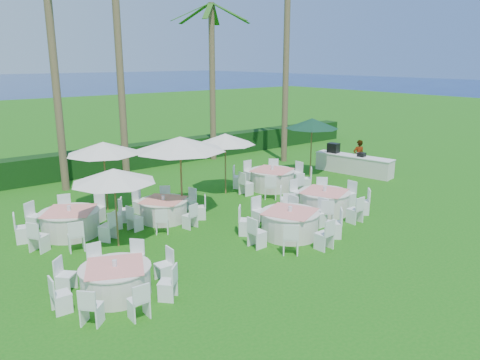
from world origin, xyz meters
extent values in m
plane|color=#156110|center=(0.00, 0.00, 0.00)|extent=(120.00, 120.00, 0.00)
cube|color=black|center=(0.00, 12.00, 0.60)|extent=(34.00, 1.00, 1.20)
cylinder|color=silver|center=(-4.55, -0.07, 0.35)|extent=(1.63, 1.63, 0.71)
cylinder|color=silver|center=(-4.55, -0.07, 0.72)|extent=(1.69, 1.69, 0.03)
cube|color=#F8897E|center=(-4.55, -0.07, 0.74)|extent=(1.74, 1.74, 0.01)
cylinder|color=silver|center=(-4.55, -0.07, 0.83)|extent=(0.11, 0.11, 0.15)
cube|color=white|center=(-3.62, 0.80, 0.42)|extent=(0.56, 0.56, 0.85)
cube|color=white|center=(-4.50, 1.20, 0.42)|extent=(0.41, 0.41, 0.85)
cube|color=white|center=(-5.41, 0.86, 0.42)|extent=(0.56, 0.56, 0.85)
cube|color=white|center=(-5.82, -0.03, 0.42)|extent=(0.41, 0.41, 0.85)
cube|color=white|center=(-5.47, -0.94, 0.42)|extent=(0.56, 0.56, 0.85)
cube|color=white|center=(-4.59, -1.34, 0.42)|extent=(0.41, 0.41, 0.85)
cube|color=white|center=(-3.68, -1.00, 0.42)|extent=(0.56, 0.56, 0.85)
cube|color=white|center=(-3.28, -0.11, 0.42)|extent=(0.41, 0.41, 0.85)
cylinder|color=silver|center=(1.40, 0.15, 0.39)|extent=(1.79, 1.79, 0.78)
cylinder|color=silver|center=(1.40, 0.15, 0.79)|extent=(1.87, 1.87, 0.03)
cube|color=#F8897E|center=(1.40, 0.15, 0.81)|extent=(1.92, 1.92, 0.01)
cylinder|color=silver|center=(1.40, 0.15, 0.90)|extent=(0.12, 0.12, 0.17)
cube|color=white|center=(2.80, 0.20, 0.47)|extent=(0.45, 0.45, 0.93)
cube|color=white|center=(2.35, 1.17, 0.47)|extent=(0.62, 0.62, 0.93)
cube|color=white|center=(1.35, 1.55, 0.47)|extent=(0.45, 0.45, 0.93)
cube|color=white|center=(0.37, 1.11, 0.47)|extent=(0.62, 0.62, 0.93)
cube|color=white|center=(0.00, 0.10, 0.47)|extent=(0.45, 0.45, 0.93)
cube|color=white|center=(0.44, -0.87, 0.47)|extent=(0.62, 0.62, 0.93)
cube|color=white|center=(1.44, -1.25, 0.47)|extent=(0.45, 0.45, 0.93)
cube|color=white|center=(2.42, -0.81, 0.47)|extent=(0.62, 0.62, 0.93)
cylinder|color=silver|center=(4.02, 1.05, 0.39)|extent=(1.78, 1.78, 0.77)
cylinder|color=silver|center=(4.02, 1.05, 0.78)|extent=(1.85, 1.85, 0.03)
cube|color=#F8897E|center=(4.02, 1.05, 0.81)|extent=(1.88, 1.88, 0.01)
cylinder|color=silver|center=(4.02, 1.05, 0.89)|extent=(0.12, 0.12, 0.16)
cube|color=white|center=(5.41, 1.06, 0.46)|extent=(0.44, 0.44, 0.93)
cube|color=white|center=(4.99, 2.04, 0.46)|extent=(0.61, 0.61, 0.93)
cube|color=white|center=(4.01, 2.44, 0.46)|extent=(0.44, 0.44, 0.93)
cube|color=white|center=(3.03, 2.03, 0.46)|extent=(0.61, 0.61, 0.93)
cube|color=white|center=(2.63, 1.04, 0.46)|extent=(0.44, 0.44, 0.93)
cube|color=white|center=(3.04, 0.06, 0.46)|extent=(0.61, 0.61, 0.93)
cube|color=white|center=(4.03, -0.34, 0.46)|extent=(0.44, 0.44, 0.93)
cube|color=white|center=(5.01, 0.08, 0.46)|extent=(0.61, 0.61, 0.93)
cylinder|color=silver|center=(-4.04, 4.54, 0.39)|extent=(1.78, 1.78, 0.77)
cylinder|color=silver|center=(-4.04, 4.54, 0.78)|extent=(1.86, 1.86, 0.03)
cube|color=#F8897E|center=(-4.04, 4.54, 0.81)|extent=(2.00, 2.00, 0.01)
cylinder|color=silver|center=(-4.04, 4.54, 0.89)|extent=(0.12, 0.12, 0.16)
cube|color=white|center=(-2.87, 5.29, 0.46)|extent=(0.60, 0.60, 0.93)
cube|color=white|center=(-3.74, 5.90, 0.46)|extent=(0.52, 0.52, 0.93)
cube|color=white|center=(-4.79, 5.72, 0.46)|extent=(0.60, 0.60, 0.93)
cube|color=white|center=(-5.40, 4.84, 0.46)|extent=(0.52, 0.52, 0.93)
cube|color=white|center=(-5.22, 3.79, 0.46)|extent=(0.60, 0.60, 0.93)
cube|color=white|center=(-4.34, 3.18, 0.46)|extent=(0.52, 0.52, 0.93)
cube|color=white|center=(-3.29, 3.37, 0.46)|extent=(0.60, 0.60, 0.93)
cube|color=white|center=(-2.68, 4.24, 0.46)|extent=(0.52, 0.52, 0.93)
cylinder|color=silver|center=(-1.00, 3.95, 0.35)|extent=(1.62, 1.62, 0.70)
cylinder|color=silver|center=(-1.00, 3.95, 0.71)|extent=(1.69, 1.69, 0.03)
cube|color=#F8897E|center=(-1.00, 3.95, 0.74)|extent=(1.83, 1.83, 0.01)
cylinder|color=silver|center=(-1.00, 3.95, 0.82)|extent=(0.11, 0.11, 0.15)
cube|color=white|center=(0.23, 4.24, 0.42)|extent=(0.47, 0.47, 0.84)
cube|color=white|center=(-0.34, 5.03, 0.42)|extent=(0.54, 0.54, 0.84)
cube|color=white|center=(-1.29, 5.19, 0.42)|extent=(0.47, 0.47, 0.84)
cube|color=white|center=(-2.08, 4.62, 0.42)|extent=(0.54, 0.54, 0.84)
cube|color=white|center=(-2.24, 3.66, 0.42)|extent=(0.47, 0.47, 0.84)
cube|color=white|center=(-1.67, 2.88, 0.42)|extent=(0.54, 0.54, 0.84)
cube|color=white|center=(-0.71, 2.72, 0.42)|extent=(0.47, 0.47, 0.84)
cube|color=white|center=(0.07, 3.29, 0.42)|extent=(0.54, 0.54, 0.84)
cylinder|color=silver|center=(4.67, 4.62, 0.40)|extent=(1.87, 1.87, 0.81)
cylinder|color=silver|center=(4.67, 4.62, 0.82)|extent=(1.94, 1.94, 0.03)
cube|color=#F8897E|center=(4.67, 4.62, 0.84)|extent=(1.98, 1.98, 0.01)
cylinder|color=silver|center=(4.67, 4.62, 0.93)|extent=(0.13, 0.13, 0.17)
cube|color=white|center=(6.13, 4.64, 0.49)|extent=(0.46, 0.46, 0.97)
cube|color=white|center=(5.69, 5.66, 0.49)|extent=(0.64, 0.64, 0.97)
cube|color=white|center=(4.65, 6.07, 0.49)|extent=(0.46, 0.46, 0.97)
cube|color=white|center=(3.63, 5.63, 0.49)|extent=(0.64, 0.64, 0.97)
cube|color=white|center=(3.21, 4.60, 0.49)|extent=(0.46, 0.46, 0.97)
cube|color=white|center=(3.65, 3.57, 0.49)|extent=(0.64, 0.64, 0.97)
cube|color=white|center=(4.69, 3.16, 0.49)|extent=(0.46, 0.46, 0.97)
cube|color=white|center=(5.72, 3.60, 0.49)|extent=(0.64, 0.64, 0.97)
cylinder|color=brown|center=(-3.24, 2.75, 1.15)|extent=(0.06, 0.06, 2.30)
cone|color=silver|center=(-3.24, 2.75, 2.19)|extent=(2.48, 2.48, 0.41)
sphere|color=brown|center=(-3.24, 2.75, 2.33)|extent=(0.09, 0.09, 0.09)
cylinder|color=brown|center=(-0.25, 3.96, 1.38)|extent=(0.07, 0.07, 2.76)
cone|color=silver|center=(-0.25, 3.96, 2.63)|extent=(3.20, 3.20, 0.50)
sphere|color=brown|center=(-0.25, 3.96, 2.80)|extent=(0.11, 0.11, 0.11)
cylinder|color=brown|center=(-2.09, 6.28, 1.23)|extent=(0.06, 0.06, 2.47)
cone|color=silver|center=(-2.09, 6.28, 2.34)|extent=(2.66, 2.66, 0.44)
sphere|color=brown|center=(-2.09, 6.28, 2.50)|extent=(0.10, 0.10, 0.10)
cylinder|color=brown|center=(2.67, 5.29, 1.22)|extent=(0.06, 0.06, 2.43)
cone|color=silver|center=(2.67, 5.29, 2.31)|extent=(2.48, 2.48, 0.44)
sphere|color=brown|center=(2.67, 5.29, 2.46)|extent=(0.10, 0.10, 0.10)
cylinder|color=brown|center=(7.70, 5.23, 1.33)|extent=(0.06, 0.06, 2.66)
cone|color=#0E3521|center=(7.70, 5.23, 2.53)|extent=(2.51, 2.51, 0.48)
sphere|color=brown|center=(7.70, 5.23, 2.70)|extent=(0.11, 0.11, 0.11)
cube|color=silver|center=(9.67, 4.21, 0.43)|extent=(1.51, 3.90, 0.86)
cube|color=white|center=(9.67, 4.21, 0.88)|extent=(1.56, 3.96, 0.04)
cube|color=black|center=(9.45, 5.34, 1.14)|extent=(0.53, 0.60, 0.48)
cube|color=black|center=(9.75, 3.84, 1.00)|extent=(0.39, 0.39, 0.19)
imported|color=gray|center=(10.15, 4.32, 0.80)|extent=(0.68, 0.57, 1.61)
cylinder|color=brown|center=(-2.39, 10.02, 4.92)|extent=(0.32, 0.32, 9.85)
cylinder|color=brown|center=(0.38, 9.90, 6.60)|extent=(0.32, 0.32, 13.20)
cylinder|color=brown|center=(6.26, 11.28, 4.15)|extent=(0.32, 0.32, 8.29)
cube|color=#1A4E13|center=(7.33, 11.03, 7.80)|extent=(2.21, 0.78, 1.00)
cube|color=#1A4E13|center=(7.01, 12.08, 7.80)|extent=(1.72, 1.80, 1.00)
cube|color=#1A4E13|center=(5.95, 12.33, 7.80)|extent=(0.90, 2.19, 1.00)
cube|color=#1A4E13|center=(5.20, 11.53, 7.80)|extent=(2.21, 0.78, 1.00)
cube|color=#1A4E13|center=(5.51, 10.48, 7.80)|extent=(1.72, 1.80, 1.00)
cube|color=#1A4E13|center=(6.58, 10.23, 7.80)|extent=(0.90, 2.19, 1.00)
cylinder|color=brown|center=(9.00, 8.44, 5.08)|extent=(0.32, 0.32, 10.16)
camera|label=1|loc=(-8.50, -9.85, 5.49)|focal=35.00mm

